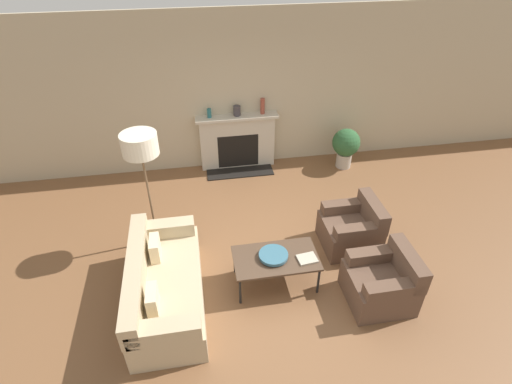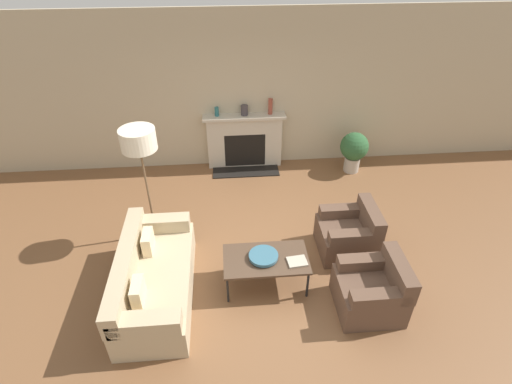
{
  "view_description": "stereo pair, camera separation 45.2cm",
  "coord_description": "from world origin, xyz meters",
  "px_view_note": "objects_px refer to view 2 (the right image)",
  "views": [
    {
      "loc": [
        -0.85,
        -3.84,
        4.14
      ],
      "look_at": [
        0.04,
        1.32,
        0.45
      ],
      "focal_mm": 28.0,
      "sensor_mm": 36.0,
      "label": 1
    },
    {
      "loc": [
        -0.41,
        -3.9,
        4.14
      ],
      "look_at": [
        0.04,
        1.32,
        0.45
      ],
      "focal_mm": 28.0,
      "sensor_mm": 36.0,
      "label": 2
    }
  ],
  "objects_px": {
    "armchair_near": "(373,290)",
    "mantel_vase_center_left": "(244,110)",
    "coffee_table": "(266,260)",
    "mantel_vase_left": "(217,112)",
    "floor_lamp": "(139,146)",
    "fireplace": "(245,142)",
    "potted_plant": "(354,149)",
    "book": "(297,262)",
    "mantel_vase_center_right": "(270,106)",
    "armchair_far": "(349,234)",
    "bowl": "(263,256)",
    "couch": "(153,279)"
  },
  "relations": [
    {
      "from": "mantel_vase_center_left",
      "to": "book",
      "type": "bearing_deg",
      "value": -81.78
    },
    {
      "from": "mantel_vase_left",
      "to": "mantel_vase_center_right",
      "type": "relative_size",
      "value": 0.57
    },
    {
      "from": "floor_lamp",
      "to": "mantel_vase_center_right",
      "type": "relative_size",
      "value": 6.17
    },
    {
      "from": "book",
      "to": "floor_lamp",
      "type": "distance_m",
      "value": 2.59
    },
    {
      "from": "fireplace",
      "to": "mantel_vase_center_right",
      "type": "distance_m",
      "value": 0.85
    },
    {
      "from": "coffee_table",
      "to": "mantel_vase_center_right",
      "type": "bearing_deg",
      "value": 82.65
    },
    {
      "from": "couch",
      "to": "fireplace",
      "type": "bearing_deg",
      "value": -23.34
    },
    {
      "from": "armchair_near",
      "to": "potted_plant",
      "type": "bearing_deg",
      "value": 168.12
    },
    {
      "from": "mantel_vase_left",
      "to": "bowl",
      "type": "bearing_deg",
      "value": -79.98
    },
    {
      "from": "bowl",
      "to": "fireplace",
      "type": "bearing_deg",
      "value": 90.96
    },
    {
      "from": "coffee_table",
      "to": "bowl",
      "type": "bearing_deg",
      "value": 167.51
    },
    {
      "from": "couch",
      "to": "armchair_far",
      "type": "height_order",
      "value": "armchair_far"
    },
    {
      "from": "couch",
      "to": "armchair_far",
      "type": "relative_size",
      "value": 2.42
    },
    {
      "from": "bowl",
      "to": "couch",
      "type": "bearing_deg",
      "value": -176.21
    },
    {
      "from": "armchair_near",
      "to": "floor_lamp",
      "type": "height_order",
      "value": "floor_lamp"
    },
    {
      "from": "coffee_table",
      "to": "floor_lamp",
      "type": "height_order",
      "value": "floor_lamp"
    },
    {
      "from": "coffee_table",
      "to": "book",
      "type": "xyz_separation_m",
      "value": [
        0.39,
        -0.1,
        0.04
      ]
    },
    {
      "from": "armchair_near",
      "to": "mantel_vase_center_left",
      "type": "distance_m",
      "value": 3.96
    },
    {
      "from": "fireplace",
      "to": "coffee_table",
      "type": "distance_m",
      "value": 3.11
    },
    {
      "from": "armchair_far",
      "to": "armchair_near",
      "type": "bearing_deg",
      "value": -0.0
    },
    {
      "from": "coffee_table",
      "to": "mantel_vase_left",
      "type": "relative_size",
      "value": 6.6
    },
    {
      "from": "armchair_far",
      "to": "potted_plant",
      "type": "height_order",
      "value": "potted_plant"
    },
    {
      "from": "fireplace",
      "to": "book",
      "type": "distance_m",
      "value": 3.24
    },
    {
      "from": "armchair_far",
      "to": "mantel_vase_center_right",
      "type": "height_order",
      "value": "mantel_vase_center_right"
    },
    {
      "from": "armchair_far",
      "to": "mantel_vase_left",
      "type": "height_order",
      "value": "mantel_vase_left"
    },
    {
      "from": "fireplace",
      "to": "armchair_near",
      "type": "height_order",
      "value": "fireplace"
    },
    {
      "from": "mantel_vase_left",
      "to": "mantel_vase_center_left",
      "type": "bearing_deg",
      "value": 0.0
    },
    {
      "from": "couch",
      "to": "armchair_near",
      "type": "height_order",
      "value": "armchair_near"
    },
    {
      "from": "armchair_near",
      "to": "book",
      "type": "relative_size",
      "value": 2.98
    },
    {
      "from": "book",
      "to": "mantel_vase_center_left",
      "type": "xyz_separation_m",
      "value": [
        -0.47,
        3.22,
        0.69
      ]
    },
    {
      "from": "fireplace",
      "to": "floor_lamp",
      "type": "xyz_separation_m",
      "value": [
        -1.52,
        -1.99,
        1.06
      ]
    },
    {
      "from": "armchair_near",
      "to": "mantel_vase_center_left",
      "type": "height_order",
      "value": "mantel_vase_center_left"
    },
    {
      "from": "floor_lamp",
      "to": "mantel_vase_left",
      "type": "distance_m",
      "value": 2.29
    },
    {
      "from": "potted_plant",
      "to": "couch",
      "type": "bearing_deg",
      "value": -140.6
    },
    {
      "from": "fireplace",
      "to": "mantel_vase_left",
      "type": "distance_m",
      "value": 0.8
    },
    {
      "from": "floor_lamp",
      "to": "mantel_vase_center_left",
      "type": "height_order",
      "value": "floor_lamp"
    },
    {
      "from": "armchair_near",
      "to": "book",
      "type": "distance_m",
      "value": 0.99
    },
    {
      "from": "fireplace",
      "to": "floor_lamp",
      "type": "distance_m",
      "value": 2.71
    },
    {
      "from": "armchair_near",
      "to": "mantel_vase_left",
      "type": "distance_m",
      "value": 4.16
    },
    {
      "from": "coffee_table",
      "to": "mantel_vase_left",
      "type": "height_order",
      "value": "mantel_vase_left"
    },
    {
      "from": "armchair_far",
      "to": "floor_lamp",
      "type": "distance_m",
      "value": 3.2
    },
    {
      "from": "fireplace",
      "to": "mantel_vase_center_left",
      "type": "height_order",
      "value": "mantel_vase_center_left"
    },
    {
      "from": "potted_plant",
      "to": "fireplace",
      "type": "bearing_deg",
      "value": 169.38
    },
    {
      "from": "book",
      "to": "bowl",
      "type": "bearing_deg",
      "value": 159.07
    },
    {
      "from": "armchair_far",
      "to": "mantel_vase_center_left",
      "type": "relative_size",
      "value": 4.28
    },
    {
      "from": "book",
      "to": "floor_lamp",
      "type": "bearing_deg",
      "value": 142.24
    },
    {
      "from": "couch",
      "to": "mantel_vase_center_left",
      "type": "bearing_deg",
      "value": -23.35
    },
    {
      "from": "mantel_vase_left",
      "to": "mantel_vase_center_left",
      "type": "relative_size",
      "value": 0.91
    },
    {
      "from": "fireplace",
      "to": "coffee_table",
      "type": "relative_size",
      "value": 1.39
    },
    {
      "from": "mantel_vase_left",
      "to": "potted_plant",
      "type": "bearing_deg",
      "value": -8.9
    }
  ]
}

